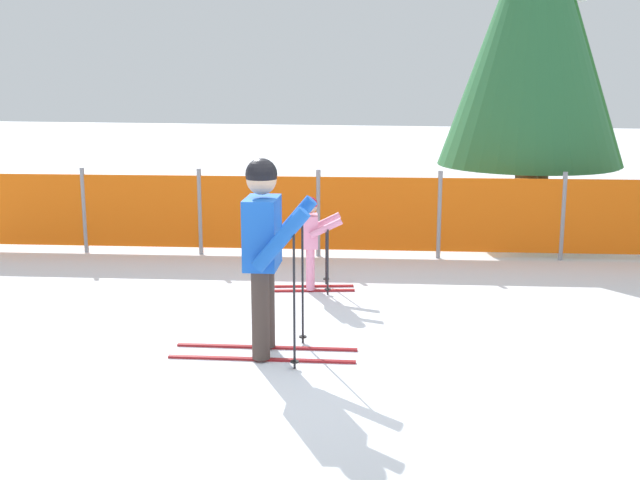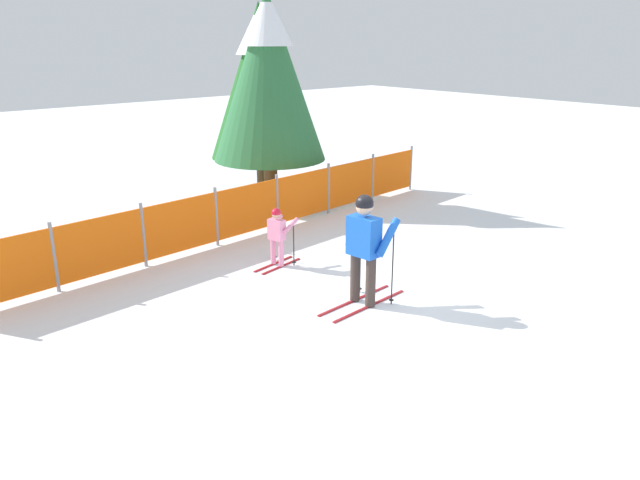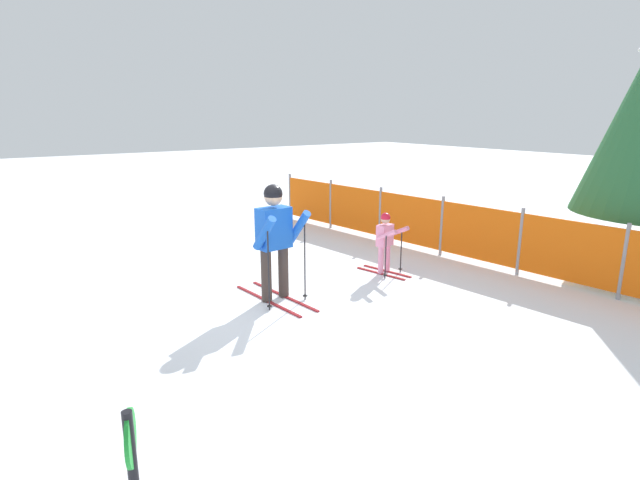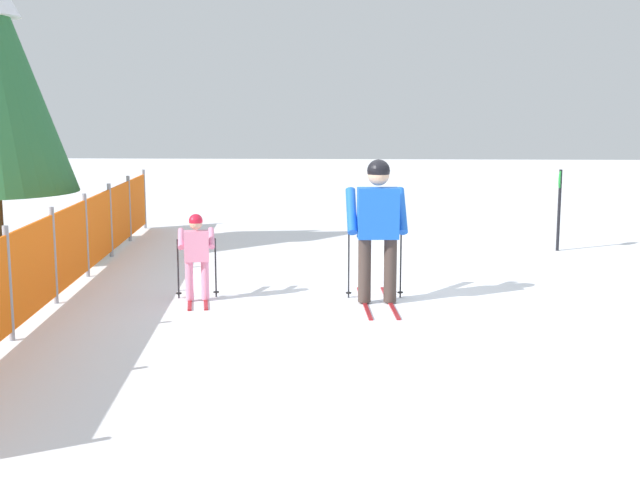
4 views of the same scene
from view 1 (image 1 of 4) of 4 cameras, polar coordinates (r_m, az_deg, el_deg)
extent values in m
plane|color=white|center=(6.69, -2.16, -9.03)|extent=(60.00, 60.00, 0.00)
cube|color=maroon|center=(7.13, -3.81, -7.62)|extent=(1.60, 0.18, 0.02)
cube|color=maroon|center=(6.85, -4.20, -8.46)|extent=(1.60, 0.18, 0.02)
cylinder|color=#3F332D|center=(7.01, -3.85, -4.62)|extent=(0.15, 0.15, 0.76)
cylinder|color=#3F332D|center=(6.72, -4.25, -5.35)|extent=(0.15, 0.15, 0.76)
cube|color=blue|center=(6.70, -4.13, 0.53)|extent=(0.31, 0.49, 0.59)
cylinder|color=blue|center=(6.96, -2.16, 1.02)|extent=(0.49, 0.16, 0.54)
cylinder|color=blue|center=(6.39, -2.81, 0.02)|extent=(0.49, 0.16, 0.54)
sphere|color=#D8AD8C|center=(6.63, -4.19, 4.31)|extent=(0.25, 0.25, 0.25)
sphere|color=black|center=(6.62, -4.19, 4.69)|extent=(0.26, 0.26, 0.26)
cylinder|color=black|center=(7.08, -1.25, -2.84)|extent=(0.02, 0.02, 1.18)
cylinder|color=black|center=(7.23, -1.23, -6.89)|extent=(0.07, 0.07, 0.01)
cylinder|color=black|center=(6.47, -1.85, -4.25)|extent=(0.02, 0.02, 1.18)
cylinder|color=black|center=(6.64, -1.82, -8.64)|extent=(0.07, 0.07, 0.01)
cube|color=maroon|center=(9.07, -0.71, -3.30)|extent=(0.97, 0.24, 0.02)
cube|color=maroon|center=(8.89, -0.68, -3.62)|extent=(0.97, 0.24, 0.02)
cylinder|color=pink|center=(9.01, -0.71, -1.82)|extent=(0.09, 0.09, 0.46)
cylinder|color=pink|center=(8.83, -0.69, -2.10)|extent=(0.09, 0.09, 0.46)
cube|color=pink|center=(8.83, -0.71, 0.65)|extent=(0.22, 0.32, 0.36)
cylinder|color=pink|center=(9.00, 0.34, 1.28)|extent=(0.37, 0.14, 0.23)
cylinder|color=pink|center=(8.64, 0.43, 0.84)|extent=(0.37, 0.14, 0.23)
sphere|color=#D8AD8C|center=(8.78, -0.71, 2.40)|extent=(0.15, 0.15, 0.15)
sphere|color=red|center=(8.77, -0.71, 2.57)|extent=(0.16, 0.16, 0.16)
cylinder|color=black|center=(9.12, 0.44, -0.94)|extent=(0.02, 0.02, 0.72)
cylinder|color=black|center=(9.19, 0.44, -2.78)|extent=(0.07, 0.07, 0.01)
cylinder|color=black|center=(8.68, 0.56, -1.60)|extent=(0.02, 0.02, 0.72)
cylinder|color=black|center=(8.75, 0.55, -3.52)|extent=(0.07, 0.07, 0.01)
cylinder|color=gray|center=(11.15, -16.42, 2.04)|extent=(0.06, 0.06, 1.14)
cylinder|color=gray|center=(10.70, -8.53, 2.00)|extent=(0.06, 0.06, 1.14)
cylinder|color=gray|center=(10.47, -0.12, 1.91)|extent=(0.06, 0.06, 1.14)
cylinder|color=gray|center=(10.47, 8.48, 1.78)|extent=(0.06, 0.06, 1.14)
cylinder|color=gray|center=(10.70, 16.88, 1.62)|extent=(0.06, 0.06, 1.14)
cube|color=orange|center=(11.45, -20.09, 2.05)|extent=(1.56, 0.18, 0.96)
cube|color=orange|center=(10.90, -12.55, 2.03)|extent=(1.56, 0.18, 0.96)
cube|color=orange|center=(10.56, -4.37, 1.96)|extent=(1.56, 0.18, 0.96)
cube|color=orange|center=(10.44, 4.18, 1.85)|extent=(1.56, 0.18, 0.96)
cube|color=orange|center=(10.56, 12.73, 1.70)|extent=(1.56, 0.18, 0.96)
cube|color=orange|center=(10.90, 20.91, 1.52)|extent=(1.56, 0.18, 0.96)
cylinder|color=#4C3823|center=(12.37, 14.37, 2.83)|extent=(0.33, 0.33, 1.03)
cone|color=#2B6B3B|center=(12.24, 14.98, 14.20)|extent=(2.63, 2.63, 3.86)
cylinder|color=#4C3823|center=(13.02, 15.18, 3.10)|extent=(0.31, 0.31, 0.98)
cone|color=#215F26|center=(12.89, 15.75, 13.28)|extent=(2.48, 2.48, 3.64)
camera|label=2|loc=(7.87, -80.80, 13.04)|focal=35.00mm
camera|label=3|loc=(5.28, 67.38, 7.52)|focal=28.00mm
camera|label=4|loc=(12.68, -49.32, 7.01)|focal=45.00mm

